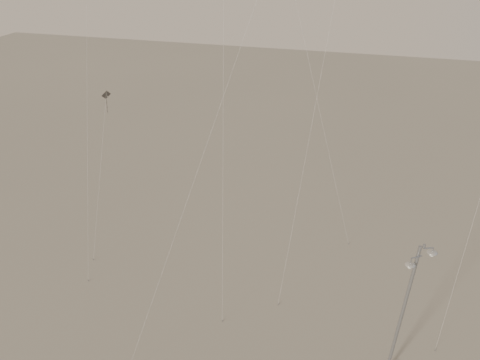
# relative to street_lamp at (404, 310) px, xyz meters

# --- Properties ---
(ground) EXTENTS (160.00, 160.00, 0.00)m
(ground) POSITION_rel_street_lamp_xyz_m (-7.89, -1.14, -4.89)
(ground) COLOR gray
(ground) RESTS_ON ground
(street_lamp) EXTENTS (1.48, 1.04, 9.16)m
(street_lamp) POSITION_rel_street_lamp_xyz_m (0.00, 0.00, 0.00)
(street_lamp) COLOR gray
(street_lamp) RESTS_ON ground
(kite_1) EXTENTS (2.10, 8.19, 21.88)m
(kite_1) POSITION_rel_street_lamp_xyz_m (-12.02, 7.13, 11.23)
(kite_1) COLOR #2A2723
(kite_1) RESTS_ON ground
(kite_3) EXTENTS (5.76, 14.16, 23.21)m
(kite_3) POSITION_rel_street_lamp_xyz_m (-10.62, 5.84, 11.69)
(kite_3) COLOR maroon
(kite_3) RESTS_ON ground
(kite_6) EXTENTS (0.90, 4.35, 12.34)m
(kite_6) POSITION_rel_street_lamp_xyz_m (-21.64, 7.99, 4.61)
(kite_6) COLOR #2A2723
(kite_6) RESTS_ON ground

